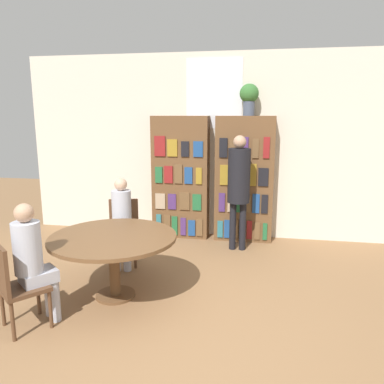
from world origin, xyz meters
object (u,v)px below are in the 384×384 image
at_px(seated_reader_left, 122,218).
at_px(seated_reader_right, 33,257).
at_px(chair_left_side, 124,228).
at_px(reading_table, 113,244).
at_px(librarian_standing, 239,180).
at_px(bookshelf_left, 181,178).
at_px(chair_near_camera, 15,283).
at_px(bookshelf_right, 244,180).
at_px(flower_vase, 249,97).

distance_m(seated_reader_left, seated_reader_right, 1.52).
bearing_deg(chair_left_side, reading_table, 90.00).
bearing_deg(reading_table, seated_reader_left, 104.60).
height_order(chair_left_side, librarian_standing, librarian_standing).
relative_size(reading_table, seated_reader_left, 1.15).
bearing_deg(bookshelf_left, chair_near_camera, -106.96).
bearing_deg(bookshelf_right, chair_left_side, -141.25).
xyz_separation_m(flower_vase, seated_reader_left, (-1.58, -1.45, -1.62)).
height_order(bookshelf_right, seated_reader_left, bookshelf_right).
relative_size(bookshelf_left, seated_reader_right, 1.64).
bearing_deg(librarian_standing, flower_vase, 79.27).
distance_m(bookshelf_right, librarian_standing, 0.51).
relative_size(flower_vase, librarian_standing, 0.28).
relative_size(chair_left_side, seated_reader_right, 0.71).
height_order(bookshelf_left, chair_left_side, bookshelf_left).
bearing_deg(chair_left_side, flower_vase, -156.43).
relative_size(bookshelf_left, bookshelf_right, 1.00).
distance_m(bookshelf_right, reading_table, 2.66).
relative_size(chair_near_camera, seated_reader_left, 0.72).
distance_m(chair_left_side, seated_reader_left, 0.27).
bearing_deg(flower_vase, seated_reader_left, -137.37).
distance_m(chair_near_camera, chair_left_side, 1.85).
distance_m(bookshelf_left, librarian_standing, 1.11).
bearing_deg(reading_table, bookshelf_right, 59.82).
bearing_deg(chair_near_camera, bookshelf_right, 96.62).
bearing_deg(reading_table, bookshelf_left, 82.98).
bearing_deg(seated_reader_right, bookshelf_left, 113.73).
bearing_deg(reading_table, chair_left_side, 104.60).
distance_m(flower_vase, librarian_standing, 1.33).
bearing_deg(chair_near_camera, seated_reader_right, 90.00).
relative_size(chair_near_camera, seated_reader_right, 0.71).
bearing_deg(seated_reader_left, flower_vase, -151.97).
bearing_deg(bookshelf_right, chair_near_camera, -122.78).
distance_m(flower_vase, reading_table, 3.14).
distance_m(seated_reader_right, librarian_standing, 3.06).
xyz_separation_m(bookshelf_right, seated_reader_left, (-1.54, -1.45, -0.32)).
bearing_deg(chair_near_camera, librarian_standing, 92.62).
relative_size(chair_near_camera, chair_left_side, 1.00).
relative_size(reading_table, librarian_standing, 0.81).
height_order(bookshelf_left, seated_reader_left, bookshelf_left).
distance_m(bookshelf_right, chair_near_camera, 3.69).
bearing_deg(chair_near_camera, bookshelf_left, 112.44).
bearing_deg(chair_left_side, bookshelf_left, -127.66).
xyz_separation_m(bookshelf_left, bookshelf_right, (1.04, -0.00, 0.00)).
bearing_deg(seated_reader_right, seated_reader_left, 116.97).
relative_size(flower_vase, seated_reader_left, 0.40).
relative_size(bookshelf_right, librarian_standing, 1.16).
bearing_deg(seated_reader_left, chair_near_camera, 60.20).
bearing_deg(seated_reader_left, chair_left_side, -90.00).
bearing_deg(reading_table, chair_near_camera, -129.40).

